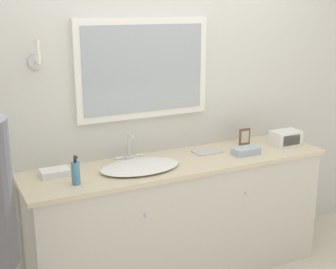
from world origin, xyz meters
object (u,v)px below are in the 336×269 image
(appliance_box, at_px, (286,138))
(soap_bottle, at_px, (76,173))
(sink_basin, at_px, (140,166))
(picture_frame, at_px, (245,137))

(appliance_box, bearing_deg, soap_bottle, -177.68)
(sink_basin, xyz_separation_m, appliance_box, (1.20, -0.02, 0.04))
(sink_basin, relative_size, appliance_box, 2.44)
(sink_basin, relative_size, soap_bottle, 2.97)
(sink_basin, bearing_deg, appliance_box, -0.76)
(soap_bottle, height_order, appliance_box, soap_bottle)
(appliance_box, height_order, picture_frame, picture_frame)
(soap_bottle, height_order, picture_frame, soap_bottle)
(sink_basin, bearing_deg, soap_bottle, -169.52)
(sink_basin, distance_m, soap_bottle, 0.46)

